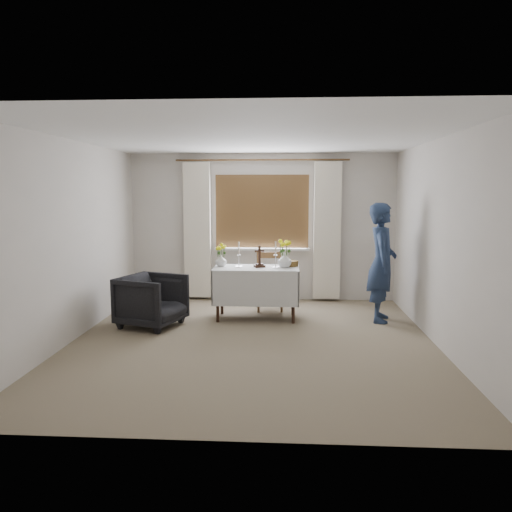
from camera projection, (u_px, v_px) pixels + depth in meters
The scene contains 12 objects.
ground at pixel (252, 342), 6.22m from camera, with size 5.00×5.00×0.00m, color gray.
altar_table at pixel (256, 293), 7.31m from camera, with size 1.24×0.64×0.76m, color white.
wooden_chair at pixel (269, 281), 7.85m from camera, with size 0.42×0.42×0.91m, color brown, non-canonical shape.
armchair at pixel (152, 301), 6.90m from camera, with size 0.77×0.79×0.72m, color black.
person at pixel (382, 262), 7.13m from camera, with size 0.62×0.41×1.70m, color navy.
radiator at pixel (262, 283), 8.58m from camera, with size 1.10×0.10×0.60m, color silver.
wooden_cross at pixel (259, 256), 7.26m from camera, with size 0.15×0.11×0.32m, color black, non-canonical shape.
candlestick_left at pixel (239, 255), 7.28m from camera, with size 0.11×0.11×0.37m, color white, non-canonical shape.
candlestick_right at pixel (276, 255), 7.21m from camera, with size 0.11×0.11×0.38m, color white, non-canonical shape.
flower_vase_left at pixel (221, 261), 7.35m from camera, with size 0.17×0.17×0.17m, color white.
flower_vase_right at pixel (285, 260), 7.24m from camera, with size 0.20×0.20×0.21m, color white.
wicker_basket at pixel (291, 263), 7.39m from camera, with size 0.21×0.21×0.08m, color brown.
Camera 1 is at (0.41, -6.01, 1.87)m, focal length 35.00 mm.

